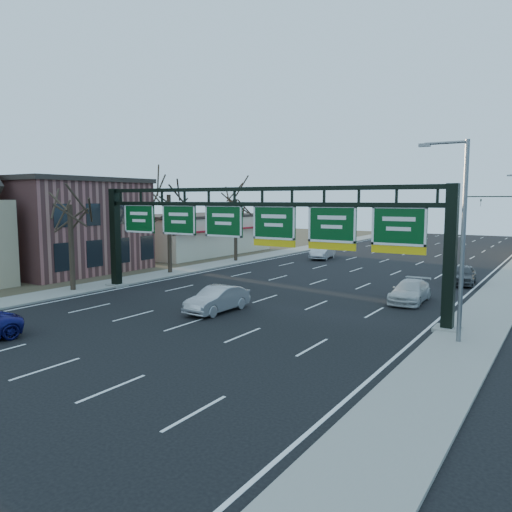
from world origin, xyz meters
The scene contains 17 objects.
ground centered at (0.00, 0.00, 0.00)m, with size 160.00×160.00×0.00m, color black.
sidewalk_left centered at (-12.80, 20.00, 0.06)m, with size 3.00×120.00×0.12m, color gray.
sidewalk_right centered at (12.80, 20.00, 0.06)m, with size 3.00×120.00×0.12m, color gray.
dirt_strip_left centered at (-25.00, 20.00, 0.03)m, with size 21.00×120.00×0.06m, color #473D2B.
lane_markings centered at (0.00, 20.00, 0.01)m, with size 21.60×120.00×0.01m, color white.
sign_gantry centered at (0.16, 8.00, 4.63)m, with size 24.60×1.20×7.20m.
brick_block centered at (-21.50, 11.00, 4.16)m, with size 10.40×12.40×8.30m.
cream_strip centered at (-21.48, 29.00, 2.36)m, with size 10.90×18.40×4.70m.
tree_gantry centered at (-12.80, 5.00, 7.11)m, with size 3.60×3.60×8.48m.
tree_mid centered at (-12.80, 15.00, 7.85)m, with size 3.60×3.60×9.24m.
tree_far centered at (-12.80, 25.00, 7.48)m, with size 3.60×3.60×8.86m.
streetlight_near centered at (12.47, 6.00, 5.08)m, with size 2.15×0.22×9.00m.
traffic_signal_mast centered at (5.69, 55.00, 5.50)m, with size 10.16×0.54×7.00m.
car_silver_sedan centered at (-0.36, 5.32, 0.73)m, with size 1.55×4.45×1.47m, color #A3A4A8.
car_white_wagon centered at (8.21, 14.03, 0.68)m, with size 1.92×4.71×1.37m, color silver.
car_grey_far centered at (9.75, 22.89, 0.74)m, with size 1.75×4.34×1.48m, color #414447.
car_silver_distant centered at (-6.24, 32.12, 0.81)m, with size 1.72×4.94×1.63m, color silver.
Camera 1 is at (16.67, -17.20, 6.44)m, focal length 35.00 mm.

